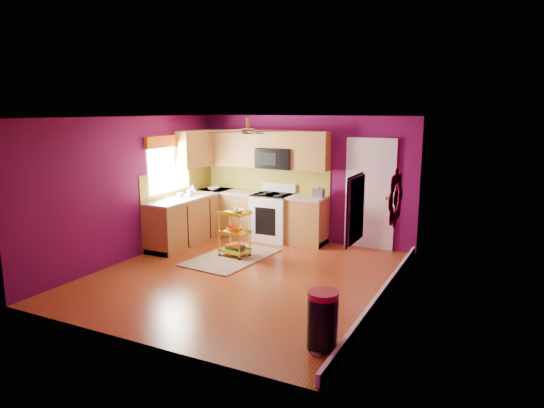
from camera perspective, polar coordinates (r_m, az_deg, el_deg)
The scene contains 18 objects.
ground at distance 7.85m, azimuth -3.41°, elevation -8.42°, with size 5.00×5.00×0.00m, color maroon.
room_envelope at distance 7.45m, azimuth -3.37°, elevation 3.47°, with size 4.54×5.04×2.52m.
lower_cabinets at distance 9.89m, azimuth -4.97°, elevation -1.71°, with size 2.81×2.31×0.94m.
electric_range at distance 9.81m, azimuth 0.08°, elevation -1.48°, with size 0.76×0.66×1.13m.
upper_cabinetry at distance 9.93m, azimuth -3.51°, elevation 6.34°, with size 2.80×2.30×1.26m.
left_window at distance 9.56m, azimuth -12.00°, elevation 5.56°, with size 0.08×1.35×1.08m.
panel_door at distance 9.31m, azimuth 11.44°, elevation 1.02°, with size 0.95×0.11×2.15m.
right_wall_art at distance 6.35m, azimuth 12.57°, elevation 0.17°, with size 0.04×2.74×1.04m.
ceiling_fan at distance 7.58m, azimuth -2.85°, elevation 8.60°, with size 1.01×1.01×0.26m.
shag_rug at distance 8.75m, azimuth -4.80°, elevation -6.28°, with size 1.06×1.73×0.02m, color #331D11.
rolling_cart at distance 8.70m, azimuth -4.39°, elevation -3.24°, with size 0.55×0.43×0.92m.
trash_can at distance 5.52m, azimuth 5.96°, elevation -13.44°, with size 0.38×0.40×0.66m.
teal_kettle at distance 9.42m, azimuth 5.55°, elevation 1.30°, with size 0.18×0.18×0.21m.
toaster at distance 9.38m, azimuth 5.46°, elevation 1.29°, with size 0.22×0.15×0.18m, color beige.
soap_bottle_a at distance 9.57m, azimuth -9.65°, elevation 1.45°, with size 0.09×0.09×0.21m, color #EA3F72.
soap_bottle_b at distance 9.84m, azimuth -9.31°, elevation 1.67°, with size 0.15×0.15×0.19m, color white.
counter_dish at distance 10.32m, azimuth -6.88°, elevation 1.81°, with size 0.24×0.24×0.06m, color white.
counter_cup at distance 9.47m, azimuth -10.73°, elevation 1.01°, with size 0.13×0.13×0.11m, color white.
Camera 1 is at (3.70, -6.40, 2.62)m, focal length 32.00 mm.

